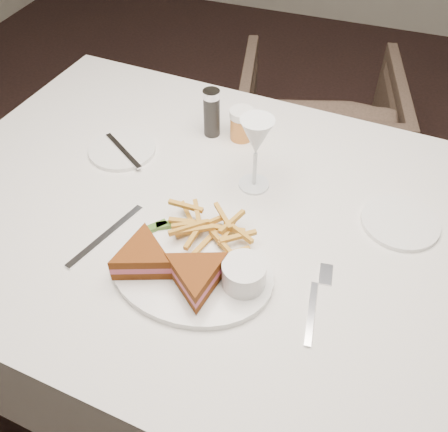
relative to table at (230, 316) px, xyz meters
name	(u,v)px	position (x,y,z in m)	size (l,w,h in m)	color
ground	(298,338)	(0.17, 0.23, -0.38)	(5.00, 5.00, 0.00)	black
table	(230,316)	(0.00, 0.00, 0.00)	(1.38, 0.92, 0.75)	silver
chair_far	(315,128)	(0.01, 0.99, -0.06)	(0.61, 0.57, 0.63)	#4A392D
table_setting	(211,222)	(-0.02, -0.06, 0.41)	(0.82, 0.64, 0.18)	white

